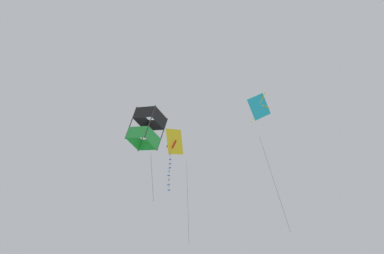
# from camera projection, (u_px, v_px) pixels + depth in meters

# --- Properties ---
(kite_diamond_low_drifter) EXTENTS (2.09, 1.55, 8.43)m
(kite_diamond_low_drifter) POSITION_uv_depth(u_px,v_px,m) (259.00, 108.00, 31.53)
(kite_diamond_low_drifter) COLOR #1EB2C6
(kite_delta_far_centre) EXTENTS (2.57, 1.72, 8.60)m
(kite_delta_far_centre) POSITION_uv_depth(u_px,v_px,m) (174.00, 143.00, 39.63)
(kite_delta_far_centre) COLOR yellow
(kite_box_mid_left) EXTENTS (1.95, 2.20, 5.79)m
(kite_box_mid_left) POSITION_uv_depth(u_px,v_px,m) (147.00, 129.00, 31.27)
(kite_box_mid_left) COLOR black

